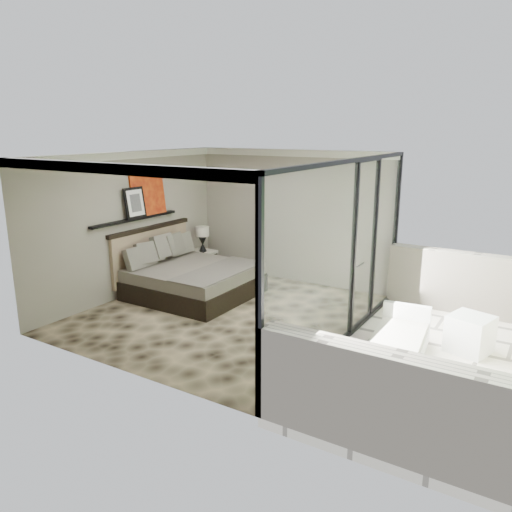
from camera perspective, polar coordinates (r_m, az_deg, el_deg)
The scene contains 14 objects.
floor at distance 8.99m, azimuth -3.62°, elevation -6.61°, with size 5.00×5.00×0.00m, color black.
ceiling at distance 8.41m, azimuth -3.92°, elevation 11.44°, with size 4.50×5.00×0.02m, color silver.
back_wall at distance 10.68m, azimuth 4.06°, elevation 4.53°, with size 4.50×0.02×2.80m, color gray.
left_wall at distance 10.05m, azimuth -14.23°, elevation 3.50°, with size 0.02×5.00×2.80m, color gray.
glass_wall at distance 7.54m, azimuth 10.28°, elevation 0.21°, with size 0.08×5.00×2.80m, color white.
terrace_slab at distance 7.65m, azimuth 20.48°, elevation -11.95°, with size 3.00×5.00×0.12m, color beige.
picture_ledge at distance 10.05m, azimuth -13.62°, elevation 4.13°, with size 0.12×2.20×0.05m, color black.
bed at distance 9.96m, azimuth -7.60°, elevation -2.42°, with size 2.23×2.15×1.23m.
nightstand at distance 11.44m, azimuth -6.32°, elevation -0.57°, with size 0.57×0.57×0.57m, color black.
table_lamp at distance 11.29m, azimuth -6.14°, elevation 2.34°, with size 0.31×0.31×0.57m.
abstract_canvas at distance 10.27m, azimuth -12.26°, elevation 7.10°, with size 0.04×0.90×0.90m, color #A54A0E.
framed_print at distance 9.96m, azimuth -13.67°, elevation 5.93°, with size 0.03×0.50×0.60m, color black.
ottoman at distance 8.08m, azimuth 23.24°, elevation -8.18°, with size 0.56×0.56×0.56m, color silver.
lounger at distance 7.69m, azimuth 15.96°, elevation -9.49°, with size 0.88×1.52×0.57m.
Camera 1 is at (4.91, -6.82, 3.21)m, focal length 35.00 mm.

